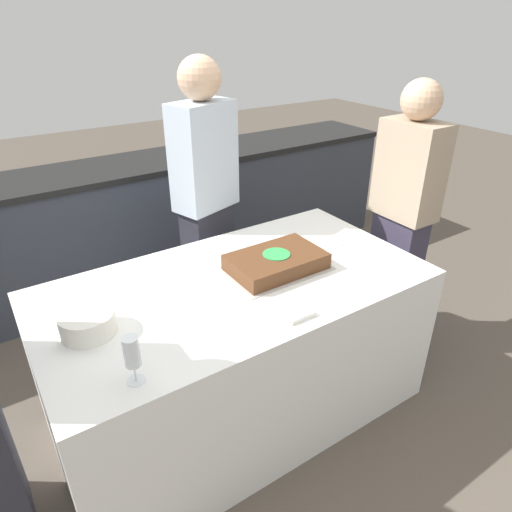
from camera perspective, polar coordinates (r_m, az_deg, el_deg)
ground_plane at (r=2.55m, az=-2.16°, el=-18.14°), size 14.00×14.00×0.00m
back_counter at (r=3.48m, az=-15.73°, el=3.63°), size 4.40×0.58×0.92m
dining_table at (r=2.29m, az=-2.34°, el=-11.48°), size 1.75×0.93×0.77m
cake at (r=2.15m, az=2.54°, el=-0.74°), size 0.48×0.32×0.08m
plate_stack at (r=1.85m, az=-20.30°, el=-7.84°), size 0.21×0.21×0.09m
wine_glass at (r=1.54m, az=-15.25°, el=-11.62°), size 0.06×0.06×0.18m
side_plate_near_cake at (r=2.36m, az=-2.04°, el=1.11°), size 0.18×0.18×0.00m
side_plate_right_edge at (r=2.45m, az=8.87°, el=1.83°), size 0.18×0.18×0.00m
utensil_pile at (r=1.86m, az=4.90°, el=-6.94°), size 0.12×0.12×0.02m
person_cutting_cake at (r=2.65m, az=-6.25°, el=6.72°), size 0.40×0.30×1.67m
person_seated_right at (r=2.71m, az=17.79°, el=4.52°), size 0.21×0.34×1.57m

